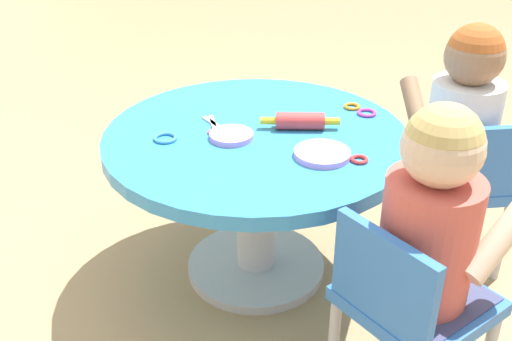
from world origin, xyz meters
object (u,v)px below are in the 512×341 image
Objects in this scene: child_chair_left at (408,304)px; child_chair_right at (458,182)px; craft_table at (256,169)px; craft_scissors at (217,128)px; seated_child_right at (464,109)px; rolling_pin at (300,121)px; seated_child_left at (433,215)px.

child_chair_right is (0.60, -0.15, 0.00)m from child_chair_left.
child_chair_left is 0.62m from child_chair_right.
craft_scissors is at bearing 87.83° from craft_table.
craft_table is 0.64m from seated_child_right.
rolling_pin is at bearing -64.24° from craft_table.
seated_child_left reaches higher than child_chair_right.
rolling_pin reaches higher than child_chair_right.
seated_child_left is at bearing -129.83° from craft_table.
craft_scissors is at bearing 106.33° from seated_child_right.
seated_child_left is at bearing -40.31° from child_chair_left.
child_chair_left is at bearing 139.69° from seated_child_left.
child_chair_right is 3.84× the size of craft_scissors.
child_chair_left is 0.23m from seated_child_left.
child_chair_right is 2.33× the size of rolling_pin.
child_chair_right is at bearing -160.68° from seated_child_right.
seated_child_left reaches higher than child_chair_left.
seated_child_left reaches higher than craft_scissors.
seated_child_left is at bearing 169.98° from seated_child_right.
seated_child_left is 3.66× the size of craft_scissors.
rolling_pin is (0.45, 0.36, -0.02)m from seated_child_left.
rolling_pin is 1.65× the size of craft_scissors.
craft_scissors is at bearing 52.76° from child_chair_left.
craft_table is 1.73× the size of seated_child_right.
child_chair_left is 1.00× the size of child_chair_right.
seated_child_right is at bearing -11.79° from child_chair_left.
rolling_pin is (0.49, 0.33, 0.21)m from child_chair_left.
child_chair_right is (0.17, -0.60, -0.07)m from craft_table.
child_chair_left is (-0.43, -0.45, -0.07)m from craft_table.
child_chair_left is 2.33× the size of rolling_pin.
seated_child_left is 0.62m from seated_child_right.
craft_scissors is (-0.05, 0.24, -0.02)m from rolling_pin.
child_chair_left is 0.69m from seated_child_right.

